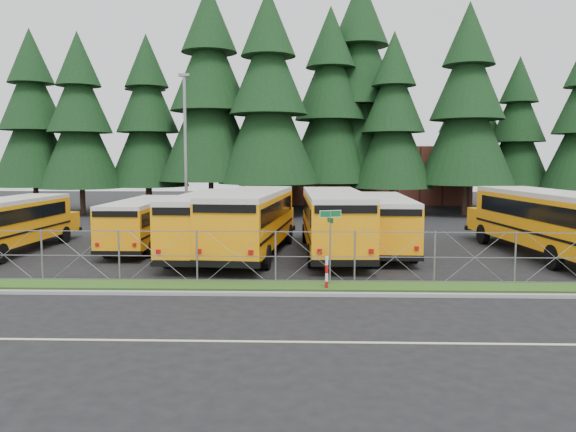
# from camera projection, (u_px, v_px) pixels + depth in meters

# --- Properties ---
(ground) EXTENTS (120.00, 120.00, 0.00)m
(ground) POSITION_uv_depth(u_px,v_px,m) (302.00, 277.00, 22.34)
(ground) COLOR black
(ground) RESTS_ON ground
(curb) EXTENTS (50.00, 0.25, 0.12)m
(curb) POSITION_uv_depth(u_px,v_px,m) (301.00, 294.00, 19.25)
(curb) COLOR gray
(curb) RESTS_ON ground
(grass_verge) EXTENTS (50.00, 1.40, 0.06)m
(grass_verge) POSITION_uv_depth(u_px,v_px,m) (302.00, 286.00, 20.65)
(grass_verge) COLOR #1B4313
(grass_verge) RESTS_ON ground
(road_lane_line) EXTENTS (50.00, 0.12, 0.01)m
(road_lane_line) POSITION_uv_depth(u_px,v_px,m) (300.00, 342.00, 14.38)
(road_lane_line) COLOR beige
(road_lane_line) RESTS_ON ground
(chainlink_fence) EXTENTS (44.00, 0.10, 2.00)m
(chainlink_fence) POSITION_uv_depth(u_px,v_px,m) (302.00, 257.00, 21.25)
(chainlink_fence) COLOR gray
(chainlink_fence) RESTS_ON ground
(brick_building) EXTENTS (22.00, 10.00, 6.00)m
(brick_building) POSITION_uv_depth(u_px,v_px,m) (359.00, 175.00, 61.63)
(brick_building) COLOR brown
(brick_building) RESTS_ON ground
(bus_0) EXTENTS (2.67, 10.50, 2.74)m
(bus_0) POSITION_uv_depth(u_px,v_px,m) (12.00, 226.00, 28.01)
(bus_0) COLOR orange
(bus_0) RESTS_ON ground
(bus_2) EXTENTS (2.32, 9.82, 2.58)m
(bus_2) POSITION_uv_depth(u_px,v_px,m) (145.00, 224.00, 29.45)
(bus_2) COLOR orange
(bus_2) RESTS_ON ground
(bus_3) EXTENTS (3.21, 11.61, 3.02)m
(bus_3) POSITION_uv_depth(u_px,v_px,m) (211.00, 225.00, 27.28)
(bus_3) COLOR orange
(bus_3) RESTS_ON ground
(bus_4) EXTENTS (4.04, 12.30, 3.17)m
(bus_4) POSITION_uv_depth(u_px,v_px,m) (252.00, 223.00, 27.24)
(bus_4) COLOR orange
(bus_4) RESTS_ON ground
(bus_5) EXTENTS (3.23, 11.97, 3.11)m
(bus_5) POSITION_uv_depth(u_px,v_px,m) (334.00, 223.00, 27.46)
(bus_5) COLOR orange
(bus_5) RESTS_ON ground
(bus_6) EXTENTS (2.87, 10.78, 2.81)m
(bus_6) POSITION_uv_depth(u_px,v_px,m) (383.00, 224.00, 28.40)
(bus_6) COLOR orange
(bus_6) RESTS_ON ground
(bus_east) EXTENTS (3.92, 12.30, 3.17)m
(bus_east) POSITION_uv_depth(u_px,v_px,m) (542.00, 223.00, 27.12)
(bus_east) COLOR orange
(bus_east) RESTS_ON ground
(street_sign) EXTENTS (0.80, 0.53, 2.81)m
(street_sign) POSITION_uv_depth(u_px,v_px,m) (330.00, 231.00, 20.64)
(street_sign) COLOR gray
(street_sign) RESTS_ON ground
(striped_bollard) EXTENTS (0.11, 0.11, 1.20)m
(striped_bollard) POSITION_uv_depth(u_px,v_px,m) (327.00, 273.00, 20.13)
(striped_bollard) COLOR #B20C0C
(striped_bollard) RESTS_ON ground
(light_standard) EXTENTS (0.70, 0.35, 10.14)m
(light_standard) POSITION_uv_depth(u_px,v_px,m) (185.00, 146.00, 36.35)
(light_standard) COLOR gray
(light_standard) RESTS_ON ground
(conifer_0) EXTENTS (7.17, 7.17, 15.85)m
(conifer_0) POSITION_uv_depth(u_px,v_px,m) (33.00, 122.00, 48.47)
(conifer_0) COLOR black
(conifer_0) RESTS_ON ground
(conifer_1) EXTENTS (6.90, 6.90, 15.27)m
(conifer_1) POSITION_uv_depth(u_px,v_px,m) (80.00, 124.00, 47.03)
(conifer_1) COLOR black
(conifer_1) RESTS_ON ground
(conifer_2) EXTENTS (7.02, 7.02, 15.52)m
(conifer_2) POSITION_uv_depth(u_px,v_px,m) (148.00, 124.00, 49.22)
(conifer_2) COLOR black
(conifer_2) RESTS_ON ground
(conifer_3) EXTENTS (8.73, 8.73, 19.30)m
(conifer_3) POSITION_uv_depth(u_px,v_px,m) (210.00, 100.00, 47.45)
(conifer_3) COLOR black
(conifer_3) RESTS_ON ground
(conifer_4) EXTENTS (8.30, 8.30, 18.36)m
(conifer_4) POSITION_uv_depth(u_px,v_px,m) (268.00, 104.00, 45.61)
(conifer_4) COLOR black
(conifer_4) RESTS_ON ground
(conifer_5) EXTENTS (8.11, 8.11, 17.93)m
(conifer_5) POSITION_uv_depth(u_px,v_px,m) (330.00, 110.00, 49.33)
(conifer_5) COLOR black
(conifer_5) RESTS_ON ground
(conifer_6) EXTENTS (6.93, 6.93, 15.33)m
(conifer_6) POSITION_uv_depth(u_px,v_px,m) (393.00, 124.00, 47.28)
(conifer_6) COLOR black
(conifer_6) RESTS_ON ground
(conifer_7) EXTENTS (7.93, 7.93, 17.55)m
(conifer_7) POSITION_uv_depth(u_px,v_px,m) (467.00, 110.00, 46.51)
(conifer_7) COLOR black
(conifer_7) RESTS_ON ground
(conifer_8) EXTENTS (6.21, 6.21, 13.73)m
(conifer_8) POSITION_uv_depth(u_px,v_px,m) (517.00, 135.00, 49.88)
(conifer_8) COLOR black
(conifer_8) RESTS_ON ground
(conifer_10) EXTENTS (7.32, 7.32, 16.19)m
(conifer_10) POSITION_uv_depth(u_px,v_px,m) (146.00, 124.00, 54.99)
(conifer_10) COLOR black
(conifer_10) RESTS_ON ground
(conifer_11) EXTENTS (6.53, 6.53, 14.43)m
(conifer_11) POSITION_uv_depth(u_px,v_px,m) (271.00, 133.00, 54.55)
(conifer_11) COLOR black
(conifer_11) RESTS_ON ground
(conifer_12) EXTENTS (9.55, 9.55, 21.11)m
(conifer_12) POSITION_uv_depth(u_px,v_px,m) (360.00, 95.00, 51.16)
(conifer_12) COLOR black
(conifer_12) RESTS_ON ground
(conifer_13) EXTENTS (7.21, 7.21, 15.95)m
(conifer_13) POSITION_uv_depth(u_px,v_px,m) (469.00, 124.00, 52.72)
(conifer_13) COLOR black
(conifer_13) RESTS_ON ground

